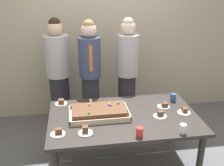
{
  "coord_description": "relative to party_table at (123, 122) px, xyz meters",
  "views": [
    {
      "loc": [
        -0.53,
        -2.56,
        2.19
      ],
      "look_at": [
        -0.11,
        0.15,
        1.07
      ],
      "focal_mm": 41.99,
      "sensor_mm": 36.0,
      "label": 1
    }
  ],
  "objects": [
    {
      "name": "cake_server_utensil",
      "position": [
        -0.34,
        0.39,
        0.08
      ],
      "size": [
        0.03,
        0.2,
        0.01
      ],
      "primitive_type": "cube",
      "color": "silver",
      "rests_on": "party_table"
    },
    {
      "name": "person_striped_tie_right",
      "position": [
        0.23,
        0.93,
        0.24
      ],
      "size": [
        0.32,
        0.32,
        1.69
      ],
      "rotation": [
        0.0,
        0.0,
        -2.09
      ],
      "color": "#28282D",
      "rests_on": "ground_plane"
    },
    {
      "name": "plated_slice_center_back",
      "position": [
        -0.45,
        -0.29,
        0.1
      ],
      "size": [
        0.15,
        0.15,
        0.08
      ],
      "color": "white",
      "rests_on": "party_table"
    },
    {
      "name": "plated_slice_far_right",
      "position": [
        -0.71,
        0.4,
        0.1
      ],
      "size": [
        0.15,
        0.15,
        0.07
      ],
      "color": "white",
      "rests_on": "party_table"
    },
    {
      "name": "drink_cup_nearest",
      "position": [
        0.69,
        0.28,
        0.13
      ],
      "size": [
        0.07,
        0.07,
        0.1
      ],
      "primitive_type": "cylinder",
      "color": "#2D5199",
      "rests_on": "party_table"
    },
    {
      "name": "plated_slice_near_right",
      "position": [
        0.71,
        -0.04,
        0.1
      ],
      "size": [
        0.15,
        0.15,
        0.06
      ],
      "color": "white",
      "rests_on": "party_table"
    },
    {
      "name": "person_green_shirt_behind",
      "position": [
        -0.31,
        0.86,
        0.25
      ],
      "size": [
        0.3,
        0.3,
        1.68
      ],
      "rotation": [
        0.0,
        0.0,
        -1.53
      ],
      "color": "#28282D",
      "rests_on": "ground_plane"
    },
    {
      "name": "sheet_cake",
      "position": [
        -0.28,
        0.05,
        0.13
      ],
      "size": [
        0.67,
        0.4,
        0.12
      ],
      "color": "beige",
      "rests_on": "party_table"
    },
    {
      "name": "interior_back_panel",
      "position": [
        0.0,
        1.6,
        0.86
      ],
      "size": [
        8.0,
        0.12,
        3.0
      ],
      "primitive_type": "cube",
      "color": "#B2A893",
      "rests_on": "ground_plane"
    },
    {
      "name": "drink_cup_middle",
      "position": [
        0.52,
        -0.44,
        0.13
      ],
      "size": [
        0.07,
        0.07,
        0.1
      ],
      "primitive_type": "cylinder",
      "color": "white",
      "rests_on": "party_table"
    },
    {
      "name": "party_table",
      "position": [
        0.0,
        0.0,
        0.0
      ],
      "size": [
        1.68,
        1.03,
        0.72
      ],
      "color": "#2D2826",
      "rests_on": "ground_plane"
    },
    {
      "name": "plated_slice_far_left",
      "position": [
        0.52,
        0.13,
        0.1
      ],
      "size": [
        0.15,
        0.15,
        0.06
      ],
      "color": "white",
      "rests_on": "party_table"
    },
    {
      "name": "person_serving_front",
      "position": [
        -0.76,
        1.15,
        0.22
      ],
      "size": [
        0.36,
        0.36,
        1.68
      ],
      "rotation": [
        0.0,
        0.0,
        -1.16
      ],
      "color": "#28282D",
      "rests_on": "ground_plane"
    },
    {
      "name": "plated_slice_near_left",
      "position": [
        0.4,
        -0.08,
        0.1
      ],
      "size": [
        0.15,
        0.15,
        0.07
      ],
      "color": "white",
      "rests_on": "party_table"
    },
    {
      "name": "plated_slice_center_front",
      "position": [
        -0.72,
        -0.27,
        0.1
      ],
      "size": [
        0.15,
        0.15,
        0.07
      ],
      "color": "white",
      "rests_on": "party_table"
    },
    {
      "name": "drink_cup_far_end",
      "position": [
        0.07,
        -0.43,
        0.13
      ],
      "size": [
        0.07,
        0.07,
        0.1
      ],
      "primitive_type": "cylinder",
      "color": "red",
      "rests_on": "party_table"
    }
  ]
}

